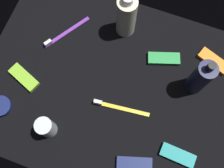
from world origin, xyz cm
name	(u,v)px	position (x,y,z in cm)	size (l,w,h in cm)	color
ground_plane	(112,87)	(0.00, 0.00, -0.60)	(84.00, 64.00, 1.20)	black
lotion_bottle	(200,78)	(-24.29, -9.39, 8.05)	(5.67, 5.67, 18.41)	#1E1E44
bodywash_bottle	(126,16)	(2.96, -21.01, 8.30)	(6.37, 6.37, 18.19)	silver
deodorant_stick	(46,128)	(13.30, 19.54, 4.37)	(5.03, 5.03, 8.73)	silver
toothbrush_yellow	(118,107)	(-4.06, 5.82, 0.61)	(18.02, 3.23, 2.10)	yellow
toothbrush_purple	(64,33)	(21.63, -11.91, 0.61)	(10.72, 15.80, 2.10)	purple
snack_bar_green	(164,59)	(-12.73, -14.72, 0.75)	(10.40, 4.00, 1.50)	green
snack_bar_navy	(134,164)	(-14.44, 20.16, 0.75)	(10.40, 4.00, 1.50)	navy
snack_bar_orange	(214,61)	(-28.30, -19.57, 0.75)	(10.40, 4.00, 1.50)	orange
snack_bar_lime	(24,77)	(27.60, 7.10, 0.75)	(10.40, 4.00, 1.50)	#8CD133
snack_bar_teal	(178,155)	(-25.70, 13.36, 0.75)	(10.40, 4.00, 1.50)	teal
cream_tin_left	(1,106)	(30.20, 18.18, 0.91)	(6.53, 6.53, 1.81)	navy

